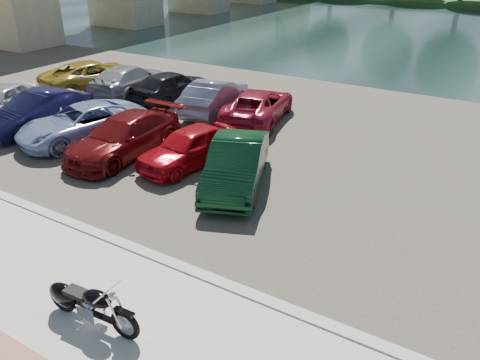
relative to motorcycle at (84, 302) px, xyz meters
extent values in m
plane|color=#595447|center=(0.56, 0.40, -0.56)|extent=(200.00, 200.00, 0.00)
cube|color=#B5B2AA|center=(0.56, -0.60, -0.51)|extent=(60.00, 6.00, 0.10)
cube|color=#B5B2AA|center=(0.56, 2.40, -0.49)|extent=(60.00, 0.30, 0.14)
cube|color=#454038|center=(0.56, 11.40, -0.54)|extent=(60.00, 18.00, 0.04)
cube|color=#182B2B|center=(0.56, 40.40, -0.56)|extent=(120.00, 40.00, 0.00)
torus|color=black|center=(1.04, 0.06, -0.12)|extent=(0.69, 0.16, 0.68)
torus|color=black|center=(-0.60, -0.04, -0.12)|extent=(0.69, 0.16, 0.68)
cylinder|color=#B2B2B7|center=(1.04, 0.06, -0.12)|extent=(0.46, 0.09, 0.46)
cylinder|color=#B2B2B7|center=(-0.60, -0.04, -0.12)|extent=(0.46, 0.09, 0.46)
cylinder|color=silver|center=(0.91, -0.05, 0.18)|extent=(0.33, 0.07, 0.63)
cylinder|color=silver|center=(0.90, 0.15, 0.18)|extent=(0.33, 0.07, 0.63)
cylinder|color=silver|center=(0.71, 0.04, 0.57)|extent=(0.08, 0.75, 0.04)
sphere|color=silver|center=(0.81, 0.04, 0.49)|extent=(0.17, 0.17, 0.16)
sphere|color=silver|center=(0.88, 0.05, 0.49)|extent=(0.12, 0.12, 0.11)
cube|color=black|center=(1.04, 0.06, 0.19)|extent=(0.46, 0.17, 0.06)
cube|color=black|center=(0.22, 0.01, -0.18)|extent=(1.20, 0.17, 0.08)
cube|color=silver|center=(0.17, 0.00, -0.11)|extent=(0.47, 0.35, 0.34)
cylinder|color=silver|center=(0.27, 0.01, 0.09)|extent=(0.26, 0.19, 0.27)
cylinder|color=silver|center=(0.07, 0.00, 0.09)|extent=(0.26, 0.19, 0.27)
ellipsoid|color=black|center=(0.40, 0.02, 0.26)|extent=(0.70, 0.40, 0.32)
cube|color=black|center=(-0.13, -0.01, 0.20)|extent=(0.57, 0.31, 0.10)
ellipsoid|color=black|center=(-0.55, -0.04, 0.00)|extent=(0.75, 0.38, 0.50)
cube|color=black|center=(-0.60, -0.04, -0.07)|extent=(0.41, 0.20, 0.30)
cylinder|color=silver|center=(-0.14, 0.15, -0.24)|extent=(1.10, 0.16, 0.09)
cylinder|color=silver|center=(-0.14, 0.15, -0.16)|extent=(1.10, 0.16, 0.09)
cylinder|color=#B2B2B7|center=(0.08, -0.18, -0.33)|extent=(0.03, 0.14, 0.22)
imported|color=#ABB2B8|center=(-13.01, 7.10, 0.20)|extent=(2.99, 4.54, 1.44)
imported|color=#15123A|center=(-10.33, 6.99, 0.24)|extent=(1.78, 4.69, 1.53)
imported|color=#8E9ECF|center=(-7.79, 7.06, 0.18)|extent=(3.61, 5.47, 1.40)
imported|color=#630E10|center=(-5.35, 6.80, 0.20)|extent=(2.05, 4.97, 1.44)
imported|color=#BA0C18|center=(-2.82, 7.32, 0.16)|extent=(2.24, 4.18, 1.35)
imported|color=#0E361C|center=(-0.57, 6.79, 0.23)|extent=(3.18, 4.83, 1.50)
imported|color=#A78C26|center=(-12.79, 12.45, 0.25)|extent=(3.88, 6.01, 1.54)
imported|color=#97969E|center=(-10.62, 12.70, 0.23)|extent=(2.90, 5.47, 1.51)
imported|color=black|center=(-8.08, 12.99, 0.23)|extent=(2.27, 4.58, 1.50)
imported|color=slate|center=(-5.27, 12.57, 0.23)|extent=(2.27, 4.76, 1.51)
imported|color=#A21B34|center=(-3.06, 12.71, 0.15)|extent=(3.18, 5.22, 1.35)
camera|label=1|loc=(6.42, -4.60, 6.39)|focal=35.00mm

